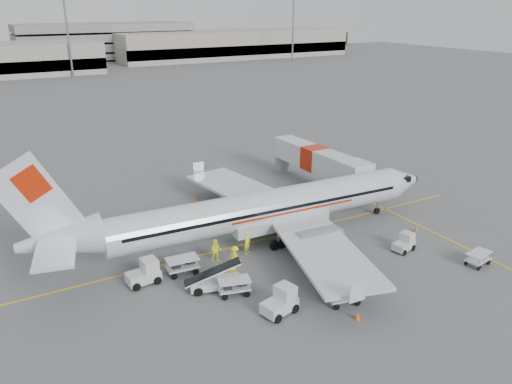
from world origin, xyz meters
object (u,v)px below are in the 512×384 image
tug_aft (143,272)px  tug_fore (404,242)px  tug_mid (279,301)px  jet_bridge (314,166)px  belt_loader (215,272)px  aircraft (267,185)px

tug_aft → tug_fore: bearing=-19.7°
tug_fore → tug_mid: 14.26m
jet_bridge → tug_mid: 26.25m
belt_loader → tug_mid: bearing=-47.4°
jet_bridge → tug_mid: jet_bridge is taller
tug_mid → tug_aft: bearing=115.6°
aircraft → tug_fore: size_ratio=18.81×
tug_mid → tug_aft: (-6.82, 8.26, -0.01)m
belt_loader → jet_bridge: bearing=54.3°
tug_fore → tug_mid: bearing=178.4°
aircraft → belt_loader: (-7.44, -5.32, -3.74)m
aircraft → jet_bridge: bearing=41.4°
aircraft → belt_loader: 9.88m
tug_mid → belt_loader: bearing=101.9°
jet_bridge → belt_loader: jet_bridge is taller
tug_mid → tug_aft: 10.71m
tug_fore → tug_mid: tug_mid is taller
tug_fore → belt_loader: bearing=159.6°
aircraft → jet_bridge: 15.66m
aircraft → tug_fore: aircraft is taller
belt_loader → tug_aft: belt_loader is taller
belt_loader → tug_fore: 16.60m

